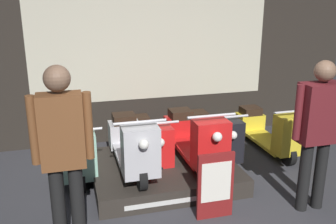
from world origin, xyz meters
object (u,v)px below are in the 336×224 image
scooter_backrow_1 (147,143)px  person_right_browsing (318,124)px  scooter_backrow_0 (78,150)px  scooter_display_left (132,144)px  scooter_backrow_2 (210,136)px  scooter_backrow_3 (268,131)px  person_left_browsing (63,147)px  scooter_display_right (194,138)px  price_sign_board (215,186)px

scooter_backrow_1 → person_right_browsing: 2.35m
scooter_backrow_1 → scooter_backrow_0: bearing=180.0°
scooter_display_left → scooter_backrow_2: bearing=23.3°
scooter_backrow_3 → person_left_browsing: (-3.05, -1.66, 0.72)m
scooter_display_right → scooter_backrow_1: size_ratio=1.00×
person_left_browsing → scooter_backrow_2: bearing=38.6°
scooter_display_left → scooter_backrow_3: scooter_display_left is taller
scooter_backrow_2 → price_sign_board: 1.65m
price_sign_board → person_right_browsing: bearing=-5.5°
scooter_backrow_3 → price_sign_board: size_ratio=2.13×
person_right_browsing → scooter_backrow_1: bearing=132.4°
scooter_backrow_0 → person_right_browsing: person_right_browsing is taller
person_right_browsing → person_left_browsing: bearing=180.0°
scooter_display_left → scooter_backrow_1: scooter_display_left is taller
scooter_backrow_0 → person_right_browsing: (2.48, -1.66, 0.69)m
person_right_browsing → price_sign_board: size_ratio=2.25×
scooter_display_right → scooter_backrow_2: (0.46, 0.55, -0.22)m
scooter_backrow_0 → price_sign_board: 2.07m
person_left_browsing → price_sign_board: bearing=4.0°
person_left_browsing → price_sign_board: 1.66m
scooter_backrow_2 → price_sign_board: (-0.56, -1.56, 0.06)m
scooter_display_left → scooter_backrow_3: bearing=13.8°
person_left_browsing → scooter_backrow_1: bearing=56.1°
scooter_backrow_2 → scooter_display_left: bearing=-156.7°
scooter_display_right → price_sign_board: (-0.11, -1.00, -0.16)m
scooter_display_left → scooter_display_right: bearing=0.0°
scooter_backrow_3 → scooter_backrow_2: bearing=180.0°
scooter_backrow_2 → scooter_backrow_3: (0.96, 0.00, 0.00)m
person_left_browsing → person_right_browsing: 2.63m
scooter_backrow_3 → person_right_browsing: (-0.41, -1.66, 0.69)m
scooter_backrow_1 → scooter_backrow_2: bearing=0.0°
scooter_backrow_3 → person_right_browsing: bearing=-104.0°
scooter_backrow_2 → scooter_backrow_3: size_ratio=1.00×
scooter_display_left → scooter_backrow_2: (1.28, 0.55, -0.22)m
person_right_browsing → scooter_backrow_0: bearing=146.2°
scooter_display_left → person_right_browsing: 2.19m
scooter_backrow_1 → scooter_display_right: bearing=-47.3°
person_right_browsing → price_sign_board: bearing=174.5°
scooter_backrow_2 → person_left_browsing: size_ratio=0.91×
scooter_display_right → person_left_browsing: size_ratio=0.91×
scooter_backrow_1 → scooter_backrow_3: same height
scooter_display_right → person_right_browsing: size_ratio=0.95×
scooter_backrow_0 → scooter_backrow_2: size_ratio=1.00×
scooter_backrow_2 → scooter_backrow_3: bearing=0.0°
scooter_display_left → price_sign_board: bearing=-54.4°
scooter_backrow_3 → scooter_backrow_0: bearing=180.0°
scooter_display_right → scooter_backrow_2: bearing=50.4°
scooter_backrow_0 → scooter_backrow_3: 2.89m
scooter_backrow_2 → person_left_browsing: person_left_browsing is taller
price_sign_board → scooter_backrow_1: bearing=104.5°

